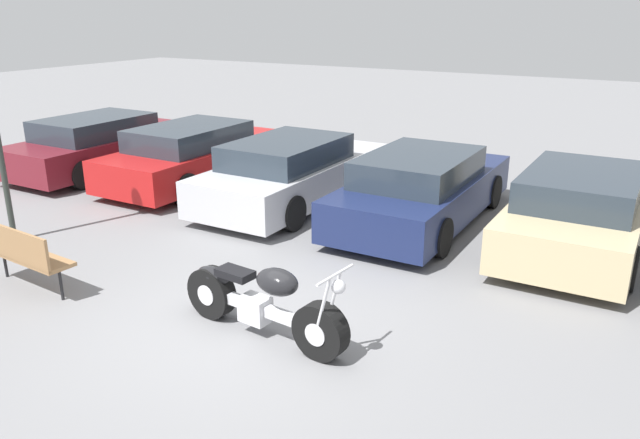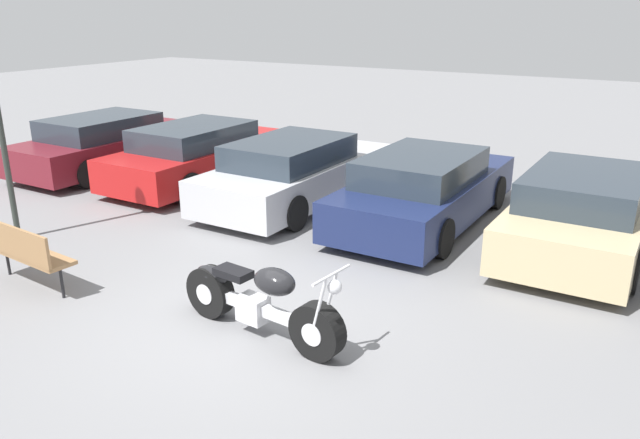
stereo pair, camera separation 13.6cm
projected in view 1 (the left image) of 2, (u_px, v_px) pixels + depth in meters
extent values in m
plane|color=slate|center=(244.00, 325.00, 7.31)|extent=(60.00, 60.00, 0.00)
cylinder|color=black|center=(321.00, 331.00, 6.54)|extent=(0.64, 0.26, 0.63)
cylinder|color=silver|center=(321.00, 331.00, 6.54)|extent=(0.27, 0.24, 0.25)
cylinder|color=black|center=(212.00, 292.00, 7.42)|extent=(0.64, 0.26, 0.63)
cylinder|color=silver|center=(212.00, 292.00, 7.42)|extent=(0.27, 0.24, 0.25)
cube|color=silver|center=(263.00, 309.00, 6.97)|extent=(1.23, 0.23, 0.12)
cube|color=silver|center=(255.00, 309.00, 7.05)|extent=(0.36, 0.27, 0.30)
ellipsoid|color=black|center=(277.00, 282.00, 6.72)|extent=(0.55, 0.39, 0.29)
cube|color=black|center=(235.00, 273.00, 7.09)|extent=(0.46, 0.28, 0.09)
ellipsoid|color=black|center=(214.00, 275.00, 7.32)|extent=(0.50, 0.25, 0.20)
cylinder|color=silver|center=(323.00, 307.00, 6.30)|extent=(0.22, 0.06, 0.70)
cylinder|color=silver|center=(333.00, 301.00, 6.44)|extent=(0.22, 0.06, 0.70)
cylinder|color=silver|center=(335.00, 275.00, 6.21)|extent=(0.09, 0.62, 0.03)
sphere|color=silver|center=(338.00, 287.00, 6.23)|extent=(0.15, 0.15, 0.15)
cylinder|color=silver|center=(249.00, 307.00, 7.31)|extent=(1.23, 0.20, 0.08)
cube|color=maroon|center=(106.00, 149.00, 14.17)|extent=(1.78, 4.52, 0.65)
cube|color=#28333D|center=(94.00, 127.00, 13.77)|extent=(1.56, 2.35, 0.44)
cylinder|color=black|center=(127.00, 142.00, 15.76)|extent=(0.20, 0.61, 0.61)
cylinder|color=black|center=(177.00, 149.00, 14.98)|extent=(0.20, 0.61, 0.61)
cylinder|color=black|center=(30.00, 165.00, 13.47)|extent=(0.20, 0.61, 0.61)
cylinder|color=black|center=(82.00, 175.00, 12.68)|extent=(0.20, 0.61, 0.61)
cube|color=red|center=(199.00, 159.00, 13.18)|extent=(1.78, 4.52, 0.65)
cube|color=#28333D|center=(189.00, 136.00, 12.78)|extent=(1.56, 2.35, 0.44)
cylinder|color=black|center=(212.00, 151.00, 14.77)|extent=(0.20, 0.61, 0.61)
cylinder|color=black|center=(270.00, 159.00, 13.99)|extent=(0.20, 0.61, 0.61)
cylinder|color=black|center=(122.00, 177.00, 12.48)|extent=(0.20, 0.61, 0.61)
cylinder|color=black|center=(185.00, 189.00, 11.69)|extent=(0.20, 0.61, 0.61)
cube|color=#BCBCC1|center=(295.00, 177.00, 11.80)|extent=(1.78, 4.52, 0.65)
cube|color=#28333D|center=(286.00, 152.00, 11.40)|extent=(1.56, 2.35, 0.44)
cylinder|color=black|center=(297.00, 166.00, 13.40)|extent=(0.20, 0.61, 0.61)
cylinder|color=black|center=(366.00, 175.00, 12.61)|extent=(0.20, 0.61, 0.61)
cylinder|color=black|center=(214.00, 198.00, 11.10)|extent=(0.20, 0.61, 0.61)
cylinder|color=black|center=(292.00, 213.00, 10.32)|extent=(0.20, 0.61, 0.61)
cube|color=#19234C|center=(423.00, 194.00, 10.71)|extent=(1.78, 4.52, 0.65)
cube|color=#28333D|center=(419.00, 167.00, 10.32)|extent=(1.56, 2.35, 0.44)
cylinder|color=black|center=(409.00, 180.00, 12.31)|extent=(0.20, 0.61, 0.61)
cylinder|color=black|center=(492.00, 191.00, 11.53)|extent=(0.20, 0.61, 0.61)
cylinder|color=black|center=(342.00, 219.00, 10.02)|extent=(0.20, 0.61, 0.61)
cylinder|color=black|center=(441.00, 237.00, 9.23)|extent=(0.20, 0.61, 0.61)
cube|color=#C6B284|center=(580.00, 215.00, 9.63)|extent=(1.78, 4.52, 0.65)
cube|color=#28333D|center=(582.00, 186.00, 9.23)|extent=(1.56, 2.35, 0.44)
cylinder|color=black|center=(542.00, 196.00, 11.23)|extent=(0.20, 0.61, 0.61)
cylinder|color=black|center=(502.00, 245.00, 8.93)|extent=(0.20, 0.61, 0.61)
cylinder|color=black|center=(629.00, 268.00, 8.15)|extent=(0.20, 0.61, 0.61)
cube|color=#997047|center=(29.00, 256.00, 8.14)|extent=(1.50, 0.51, 0.05)
cube|color=#997047|center=(13.00, 245.00, 7.93)|extent=(1.47, 0.15, 0.44)
cylinder|color=black|center=(5.00, 262.00, 8.55)|extent=(0.04, 0.04, 0.45)
cylinder|color=black|center=(61.00, 284.00, 7.87)|extent=(0.04, 0.04, 0.45)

